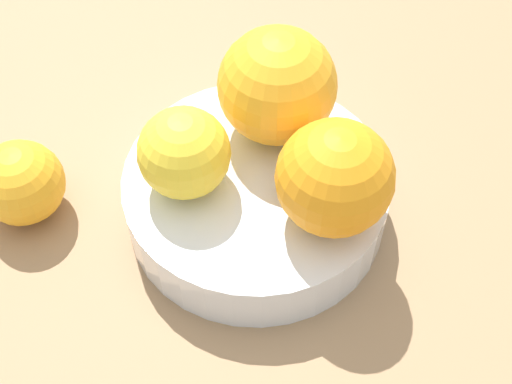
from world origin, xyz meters
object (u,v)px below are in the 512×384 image
Objects in this scene: orange_in_bowl_1 at (184,153)px; orange_in_bowl_2 at (277,86)px; orange_loose_0 at (21,183)px; fruit_bowl at (256,197)px; orange_in_bowl_0 at (338,174)px.

orange_in_bowl_1 is 0.75× the size of orange_in_bowl_2.
orange_in_bowl_2 is 20.44cm from orange_loose_0.
orange_in_bowl_1 is (4.02, 2.97, 5.67)cm from fruit_bowl.
orange_in_bowl_1 reaches higher than fruit_bowl.
orange_in_bowl_2 is at bearing -32.04° from orange_in_bowl_0.
orange_loose_0 is at bearing 29.97° from fruit_bowl.
orange_in_bowl_2 is at bearing -135.27° from orange_loose_0.
orange_in_bowl_0 is at bearing -161.53° from orange_in_bowl_1.
orange_loose_0 reaches higher than fruit_bowl.
fruit_bowl is 17.63cm from orange_loose_0.
orange_in_bowl_0 reaches higher than orange_in_bowl_1.
orange_in_bowl_0 is 0.92× the size of orange_in_bowl_2.
fruit_bowl is at bearing -143.53° from orange_in_bowl_1.
fruit_bowl is 8.54cm from orange_in_bowl_2.
fruit_bowl is at bearing 104.33° from orange_in_bowl_2.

